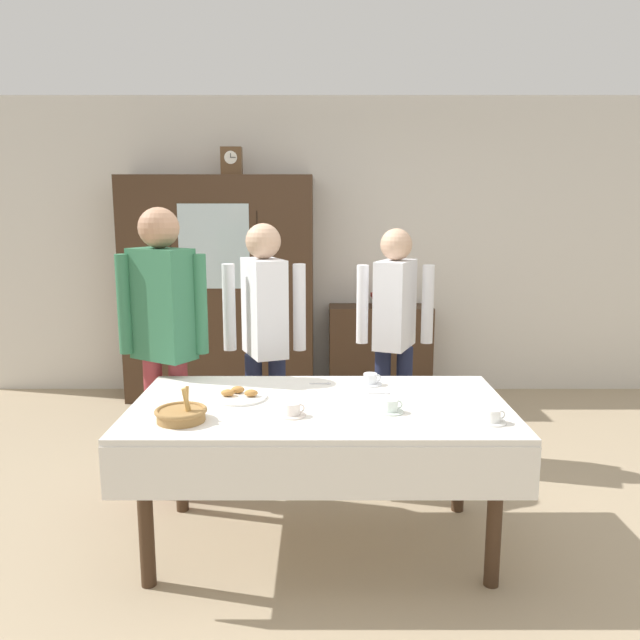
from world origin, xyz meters
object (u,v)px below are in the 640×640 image
Objects in this scene: wall_cabinet at (219,289)px; tea_cup_near_left at (492,417)px; book_stack at (380,300)px; tea_cup_mid_right at (292,411)px; person_by_cabinet at (163,324)px; tea_cup_mid_left at (390,407)px; bread_basket at (181,414)px; mantel_clock at (231,161)px; tea_cup_far_right at (370,380)px; person_near_right_end at (264,326)px; dining_table at (320,424)px; pastry_plate at (239,396)px; spoon_far_right at (324,383)px; person_behind_table_left at (395,322)px; spoon_front_edge at (383,393)px; bookshelf_low at (380,351)px.

wall_cabinet reaches higher than tea_cup_near_left.
tea_cup_near_left is at bearing -85.38° from book_stack.
tea_cup_mid_right is 1.12m from person_by_cabinet.
tea_cup_mid_left is 0.54× the size of bread_basket.
tea_cup_mid_right is (0.63, -2.75, -1.32)m from mantel_clock.
tea_cup_far_right is (1.04, -2.23, -1.32)m from mantel_clock.
tea_cup_near_left is at bearing -59.36° from wall_cabinet.
tea_cup_far_right is 0.08× the size of person_near_right_end.
tea_cup_mid_left is at bearing -67.79° from mantel_clock.
dining_table is 0.83m from tea_cup_near_left.
tea_cup_far_right and tea_cup_near_left have the same top height.
person_near_right_end is (-0.22, 1.05, 0.20)m from tea_cup_mid_right.
pastry_plate is (0.35, -2.47, -1.34)m from mantel_clock.
person_by_cabinet is at bearing 166.70° from spoon_far_right.
person_behind_table_left reaches higher than spoon_far_right.
person_behind_table_left is (1.42, 0.60, -0.10)m from person_by_cabinet.
book_stack is at bearing 69.10° from pastry_plate.
wall_cabinet is 15.33× the size of tea_cup_far_right.
tea_cup_mid_left reaches higher than pastry_plate.
pastry_plate reaches higher than spoon_front_edge.
book_stack is (0.55, 2.64, 0.23)m from dining_table.
spoon_far_right is 0.68m from person_near_right_end.
wall_cabinet reaches higher than dining_table.
tea_cup_near_left is 1.92m from person_by_cabinet.
tea_cup_mid_left is at bearing -94.44° from book_stack.
person_by_cabinet is (-0.91, 0.60, 0.39)m from dining_table.
bookshelf_low is at bearing 2.23° from mantel_clock.
bread_basket reaches higher than bookshelf_low.
tea_cup_mid_right is at bearing -44.07° from pastry_plate.
mantel_clock is 1.85× the size of tea_cup_near_left.
tea_cup_mid_left is at bearing -55.57° from person_near_right_end.
wall_cabinet is 2.00m from person_by_cabinet.
person_near_right_end is (0.29, 1.12, 0.19)m from bread_basket.
tea_cup_far_right is 0.74m from pastry_plate.
wall_cabinet is 1.98m from person_behind_table_left.
book_stack is 0.14× the size of person_behind_table_left.
bookshelf_low is at bearing 62.75° from person_near_right_end.
person_near_right_end is (-0.63, 0.53, 0.20)m from tea_cup_far_right.
tea_cup_mid_left is at bearing -17.56° from dining_table.
tea_cup_mid_left is 0.98m from bread_basket.
spoon_far_right is at bearing -70.49° from mantel_clock.
bookshelf_low reaches higher than pastry_plate.
tea_cup_mid_right is 0.08× the size of person_near_right_end.
tea_cup_mid_left is at bearing -29.35° from person_by_cabinet.
bookshelf_low is at bearing 69.10° from pastry_plate.
wall_cabinet is 8.31× the size of mantel_clock.
tea_cup_mid_right is at bearing -115.12° from person_behind_table_left.
bookshelf_low is 2.78m from tea_cup_mid_left.
spoon_front_edge is (-0.22, -2.45, -0.13)m from book_stack.
tea_cup_far_right is 1.24m from person_by_cabinet.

